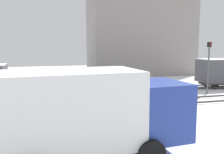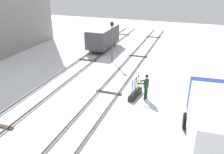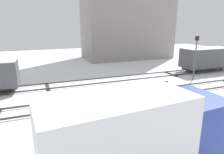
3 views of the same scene
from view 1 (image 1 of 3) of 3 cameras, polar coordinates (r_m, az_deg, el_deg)
ground_plane at (r=15.84m, az=5.28°, el=-6.30°), size 60.00×60.00×0.00m
track_main_line at (r=15.82m, az=5.28°, el=-5.91°), size 44.00×1.94×0.18m
track_siding_near at (r=19.94m, az=0.88°, el=-3.11°), size 44.00×1.94×0.18m
switch_lever_frame at (r=14.09m, az=8.43°, el=-7.00°), size 1.83×0.59×1.45m
rail_worker at (r=13.23m, az=9.35°, el=-4.52°), size 0.60×0.74×1.82m
delivery_truck at (r=8.18m, az=-4.40°, el=-7.40°), size 6.18×2.82×2.92m
signal_post at (r=20.29m, az=20.55°, el=3.01°), size 0.24×0.32×3.86m
apartment_building at (r=32.34m, az=6.27°, el=11.19°), size 12.61×6.33×11.85m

